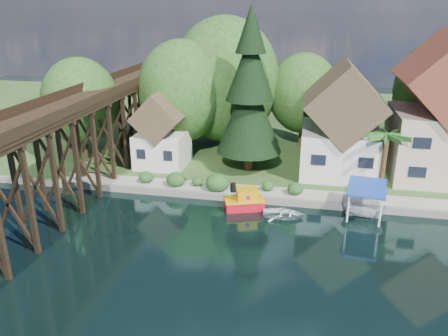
{
  "coord_description": "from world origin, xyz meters",
  "views": [
    {
      "loc": [
        3.62,
        -26.82,
        16.38
      ],
      "look_at": [
        -2.8,
        6.0,
        3.83
      ],
      "focal_mm": 35.0,
      "sensor_mm": 36.0,
      "label": 1
    }
  ],
  "objects_px": {
    "house_center": "(441,117)",
    "conifer": "(250,94)",
    "shed": "(162,134)",
    "tugboat": "(245,201)",
    "trestle_bridge": "(69,144)",
    "boat_white_a": "(283,213)",
    "palm_tree": "(387,138)",
    "house_left": "(342,127)",
    "boat_canopy": "(365,204)"
  },
  "relations": [
    {
      "from": "house_center",
      "to": "conifer",
      "type": "height_order",
      "value": "conifer"
    },
    {
      "from": "shed",
      "to": "tugboat",
      "type": "bearing_deg",
      "value": -38.43
    },
    {
      "from": "trestle_bridge",
      "to": "boat_white_a",
      "type": "relative_size",
      "value": 12.88
    },
    {
      "from": "tugboat",
      "to": "conifer",
      "type": "bearing_deg",
      "value": 95.92
    },
    {
      "from": "boat_white_a",
      "to": "palm_tree",
      "type": "bearing_deg",
      "value": -55.21
    },
    {
      "from": "shed",
      "to": "tugboat",
      "type": "relative_size",
      "value": 2.07
    },
    {
      "from": "house_left",
      "to": "conifer",
      "type": "distance_m",
      "value": 9.56
    },
    {
      "from": "house_center",
      "to": "house_left",
      "type": "bearing_deg",
      "value": -176.82
    },
    {
      "from": "conifer",
      "to": "boat_canopy",
      "type": "relative_size",
      "value": 3.45
    },
    {
      "from": "house_left",
      "to": "house_center",
      "type": "relative_size",
      "value": 0.79
    },
    {
      "from": "house_left",
      "to": "conifer",
      "type": "xyz_separation_m",
      "value": [
        -8.98,
        -1.05,
        3.1
      ]
    },
    {
      "from": "palm_tree",
      "to": "shed",
      "type": "bearing_deg",
      "value": 173.36
    },
    {
      "from": "shed",
      "to": "boat_white_a",
      "type": "xyz_separation_m",
      "value": [
        13.23,
        -8.74,
        -3.47
      ]
    },
    {
      "from": "house_center",
      "to": "palm_tree",
      "type": "height_order",
      "value": "house_center"
    },
    {
      "from": "house_center",
      "to": "shed",
      "type": "xyz_separation_m",
      "value": [
        -27.0,
        -2.0,
        -2.59
      ]
    },
    {
      "from": "tugboat",
      "to": "boat_canopy",
      "type": "relative_size",
      "value": 0.81
    },
    {
      "from": "trestle_bridge",
      "to": "conifer",
      "type": "height_order",
      "value": "conifer"
    },
    {
      "from": "trestle_bridge",
      "to": "house_center",
      "type": "bearing_deg",
      "value": 19.49
    },
    {
      "from": "trestle_bridge",
      "to": "tugboat",
      "type": "xyz_separation_m",
      "value": [
        14.87,
        1.49,
        -4.62
      ]
    },
    {
      "from": "shed",
      "to": "tugboat",
      "type": "distance_m",
      "value": 12.98
    },
    {
      "from": "house_center",
      "to": "boat_white_a",
      "type": "xyz_separation_m",
      "value": [
        -13.77,
        -10.74,
        -6.06
      ]
    },
    {
      "from": "shed",
      "to": "conifer",
      "type": "xyz_separation_m",
      "value": [
        9.02,
        0.45,
        4.41
      ]
    },
    {
      "from": "house_left",
      "to": "boat_canopy",
      "type": "height_order",
      "value": "house_left"
    },
    {
      "from": "trestle_bridge",
      "to": "shed",
      "type": "xyz_separation_m",
      "value": [
        5.0,
        9.33,
        -1.52
      ]
    },
    {
      "from": "trestle_bridge",
      "to": "conifer",
      "type": "bearing_deg",
      "value": 34.9
    },
    {
      "from": "house_left",
      "to": "house_center",
      "type": "height_order",
      "value": "house_center"
    },
    {
      "from": "palm_tree",
      "to": "boat_white_a",
      "type": "bearing_deg",
      "value": -143.35
    },
    {
      "from": "conifer",
      "to": "boat_canopy",
      "type": "distance_m",
      "value": 15.1
    },
    {
      "from": "trestle_bridge",
      "to": "tugboat",
      "type": "height_order",
      "value": "trestle_bridge"
    },
    {
      "from": "tugboat",
      "to": "boat_white_a",
      "type": "bearing_deg",
      "value": -15.09
    },
    {
      "from": "house_center",
      "to": "palm_tree",
      "type": "relative_size",
      "value": 2.47
    },
    {
      "from": "conifer",
      "to": "palm_tree",
      "type": "relative_size",
      "value": 2.85
    },
    {
      "from": "house_center",
      "to": "tugboat",
      "type": "distance_m",
      "value": 20.55
    },
    {
      "from": "house_left",
      "to": "shed",
      "type": "bearing_deg",
      "value": -175.23
    },
    {
      "from": "trestle_bridge",
      "to": "boat_canopy",
      "type": "distance_m",
      "value": 25.12
    },
    {
      "from": "trestle_bridge",
      "to": "house_left",
      "type": "relative_size",
      "value": 4.01
    },
    {
      "from": "palm_tree",
      "to": "boat_canopy",
      "type": "height_order",
      "value": "palm_tree"
    },
    {
      "from": "trestle_bridge",
      "to": "house_left",
      "type": "bearing_deg",
      "value": 25.21
    },
    {
      "from": "shed",
      "to": "conifer",
      "type": "bearing_deg",
      "value": 2.85
    },
    {
      "from": "house_left",
      "to": "palm_tree",
      "type": "bearing_deg",
      "value": -48.08
    },
    {
      "from": "conifer",
      "to": "trestle_bridge",
      "type": "bearing_deg",
      "value": -145.1
    },
    {
      "from": "boat_white_a",
      "to": "boat_canopy",
      "type": "bearing_deg",
      "value": -81.43
    },
    {
      "from": "palm_tree",
      "to": "boat_canopy",
      "type": "relative_size",
      "value": 1.21
    },
    {
      "from": "shed",
      "to": "trestle_bridge",
      "type": "bearing_deg",
      "value": -118.19
    },
    {
      "from": "shed",
      "to": "tugboat",
      "type": "height_order",
      "value": "shed"
    },
    {
      "from": "conifer",
      "to": "tugboat",
      "type": "height_order",
      "value": "conifer"
    },
    {
      "from": "house_center",
      "to": "boat_white_a",
      "type": "bearing_deg",
      "value": -142.03
    },
    {
      "from": "conifer",
      "to": "tugboat",
      "type": "distance_m",
      "value": 11.21
    },
    {
      "from": "boat_canopy",
      "to": "trestle_bridge",
      "type": "bearing_deg",
      "value": -175.88
    },
    {
      "from": "shed",
      "to": "palm_tree",
      "type": "bearing_deg",
      "value": -6.64
    }
  ]
}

